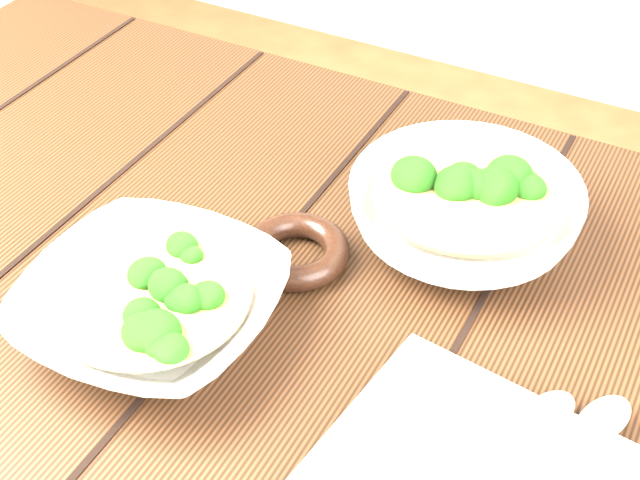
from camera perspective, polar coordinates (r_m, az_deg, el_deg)
table at (r=0.87m, az=-4.32°, el=-9.89°), size 1.20×0.80×0.75m
soup_bowl_front at (r=0.76m, az=-10.73°, el=-4.06°), size 0.22×0.22×0.06m
soup_bowl_back at (r=0.83m, az=9.17°, el=1.83°), size 0.26×0.26×0.08m
trivet at (r=0.82m, az=-1.54°, el=-0.71°), size 0.10×0.10×0.02m
spoon_left at (r=0.68m, az=12.28°, el=-12.48°), size 0.09×0.19×0.01m
spoon_right at (r=0.69m, az=15.84°, el=-12.63°), size 0.09×0.19×0.01m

